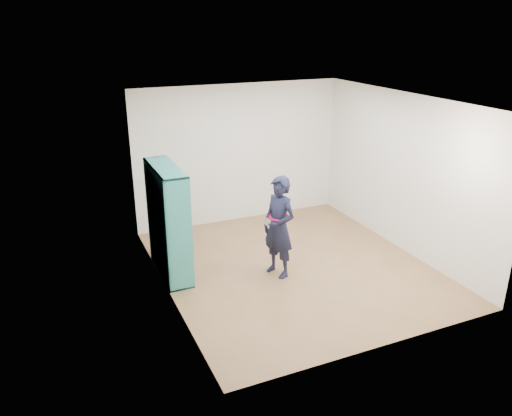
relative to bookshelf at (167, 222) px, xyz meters
name	(u,v)px	position (x,y,z in m)	size (l,w,h in m)	color
floor	(293,267)	(1.83, -0.61, -0.83)	(4.50, 4.50, 0.00)	brown
ceiling	(298,101)	(1.83, -0.61, 1.77)	(4.50, 4.50, 0.00)	white
wall_left	(164,208)	(-0.17, -0.61, 0.47)	(0.02, 4.50, 2.60)	white
wall_right	(403,173)	(3.83, -0.61, 0.47)	(0.02, 4.50, 2.60)	white
wall_back	(239,154)	(1.83, 1.64, 0.47)	(4.00, 0.02, 2.60)	white
wall_front	(391,248)	(1.83, -2.86, 0.47)	(4.00, 0.02, 2.60)	white
bookshelf	(167,222)	(0.00, 0.00, 0.00)	(0.37, 1.27, 1.69)	teal
person	(279,227)	(1.51, -0.73, -0.05)	(0.55, 0.66, 1.56)	black
smartphone	(267,222)	(1.33, -0.69, 0.05)	(0.07, 0.09, 0.14)	silver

